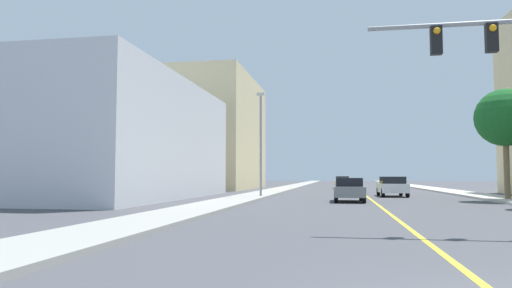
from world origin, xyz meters
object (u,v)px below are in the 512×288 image
at_px(palm_far, 505,118).
at_px(car_gray, 349,189).
at_px(car_white, 392,186).
at_px(car_yellow, 342,182).
at_px(street_lamp, 261,138).

relative_size(palm_far, car_gray, 1.73).
distance_m(car_white, car_yellow, 20.72).
distance_m(street_lamp, car_white, 10.90).
bearing_deg(palm_far, car_gray, -166.87).
bearing_deg(car_gray, palm_far, 12.28).
bearing_deg(palm_far, car_white, 139.41).
height_order(street_lamp, car_white, street_lamp).
bearing_deg(street_lamp, car_gray, -31.27).
bearing_deg(car_yellow, palm_far, -70.11).
bearing_deg(car_white, car_yellow, 98.44).
xyz_separation_m(palm_far, car_yellow, (-9.99, 25.86, -4.45)).
height_order(car_white, car_yellow, car_white).
xyz_separation_m(street_lamp, car_yellow, (5.89, 24.42, -3.51)).
distance_m(street_lamp, palm_far, 15.97).
bearing_deg(palm_far, street_lamp, 174.84).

